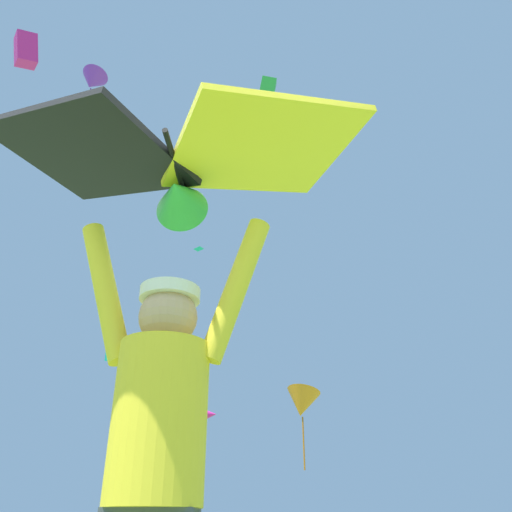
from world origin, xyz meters
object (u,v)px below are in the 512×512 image
kite_flyer_person (155,470)px  distant_kite_white_far_center (119,166)px  distant_kite_teal_overhead_distant (199,249)px  marker_flag (202,428)px  distant_kite_green_high_left (267,91)px  held_stunt_kite (177,164)px  distant_kite_orange_mid_right (302,403)px  distant_kite_purple_mid_left (92,81)px  distant_kite_teal_high_right (116,350)px  distant_kite_magenta_low_left (26,50)px

kite_flyer_person → distant_kite_white_far_center: (-8.95, 17.30, 15.49)m
distant_kite_teal_overhead_distant → marker_flag: (6.47, -22.60, -15.10)m
distant_kite_green_high_left → marker_flag: size_ratio=0.59×
held_stunt_kite → distant_kite_orange_mid_right: (-0.31, 13.67, 1.82)m
kite_flyer_person → held_stunt_kite: bearing=-84.6°
distant_kite_purple_mid_left → marker_flag: distant_kite_purple_mid_left is taller
kite_flyer_person → distant_kite_teal_overhead_distant: distant_kite_teal_overhead_distant is taller
kite_flyer_person → distant_kite_orange_mid_right: (-0.31, 13.60, 3.07)m
distant_kite_white_far_center → kite_flyer_person: bearing=-62.7°
kite_flyer_person → distant_kite_teal_overhead_distant: size_ratio=2.79×
distant_kite_teal_high_right → held_stunt_kite: bearing=-65.6°
distant_kite_teal_high_right → distant_kite_teal_overhead_distant: bearing=88.6°
distant_kite_green_high_left → distant_kite_teal_high_right: bearing=160.3°
distant_kite_green_high_left → distant_kite_magenta_low_left: 9.72m
held_stunt_kite → distant_kite_green_high_left: size_ratio=1.40×
held_stunt_kite → marker_flag: size_ratio=0.83×
distant_kite_magenta_low_left → distant_kite_orange_mid_right: 14.05m
distant_kite_white_far_center → marker_flag: distant_kite_white_far_center is taller
distant_kite_white_far_center → distant_kite_green_high_left: 8.19m
distant_kite_magenta_low_left → distant_kite_teal_overhead_distant: (0.99, 18.32, 2.53)m
kite_flyer_person → distant_kite_purple_mid_left: (-9.95, 15.21, 19.11)m
distant_kite_magenta_low_left → distant_kite_teal_overhead_distant: distant_kite_teal_overhead_distant is taller
distant_kite_teal_overhead_distant → distant_kite_magenta_low_left: bearing=-93.1°
held_stunt_kite → marker_flag: held_stunt_kite is taller
distant_kite_purple_mid_left → distant_kite_green_high_left: bearing=-4.5°
distant_kite_white_far_center → distant_kite_teal_high_right: (1.28, -0.49, -9.47)m
kite_flyer_person → distant_kite_purple_mid_left: size_ratio=0.66×
distant_kite_orange_mid_right → held_stunt_kite: bearing=-88.7°
kite_flyer_person → distant_kite_green_high_left: (-1.31, 14.54, 16.52)m
distant_kite_teal_high_right → distant_kite_orange_mid_right: size_ratio=0.45×
distant_kite_green_high_left → distant_kite_orange_mid_right: size_ratio=0.53×
distant_kite_magenta_low_left → distant_kite_teal_high_right: bearing=84.9°
held_stunt_kite → distant_kite_purple_mid_left: (-9.95, 15.28, 17.85)m
held_stunt_kite → distant_kite_white_far_center: size_ratio=1.02×
distant_kite_white_far_center → distant_kite_green_high_left: (7.64, -2.76, 1.04)m
distant_kite_purple_mid_left → distant_kite_orange_mid_right: distant_kite_purple_mid_left is taller
marker_flag → kite_flyer_person: bearing=-77.9°
held_stunt_kite → distant_kite_magenta_low_left: distant_kite_magenta_low_left is taller
distant_kite_green_high_left → distant_kite_magenta_low_left: (-7.09, -5.89, -3.09)m
distant_kite_teal_overhead_distant → kite_flyer_person: bearing=-74.6°
marker_flag → distant_kite_orange_mid_right: bearing=86.1°
distant_kite_teal_high_right → kite_flyer_person: bearing=-65.5°
distant_kite_teal_high_right → distant_kite_orange_mid_right: bearing=-23.6°
kite_flyer_person → distant_kite_orange_mid_right: distant_kite_orange_mid_right is taller
distant_kite_green_high_left → marker_flag: distant_kite_green_high_left is taller
distant_kite_green_high_left → distant_kite_teal_overhead_distant: distant_kite_green_high_left is taller
distant_kite_purple_mid_left → distant_kite_teal_overhead_distant: distant_kite_purple_mid_left is taller
distant_kite_teal_high_right → distant_kite_green_high_left: bearing=-19.7°
distant_kite_white_far_center → distant_kite_orange_mid_right: distant_kite_white_far_center is taller
distant_kite_orange_mid_right → kite_flyer_person: bearing=-88.7°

